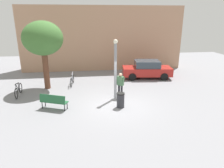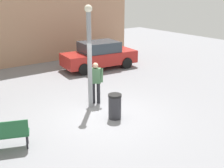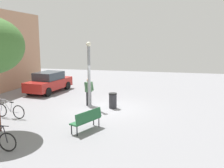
{
  "view_description": "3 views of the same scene",
  "coord_description": "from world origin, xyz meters",
  "px_view_note": "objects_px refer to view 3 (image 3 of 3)",
  "views": [
    {
      "loc": [
        -1.74,
        -11.41,
        5.09
      ],
      "look_at": [
        -0.3,
        -0.3,
        1.43
      ],
      "focal_mm": 32.66,
      "sensor_mm": 36.0,
      "label": 1
    },
    {
      "loc": [
        -5.39,
        -7.76,
        4.36
      ],
      "look_at": [
        0.32,
        -0.1,
        1.16
      ],
      "focal_mm": 45.63,
      "sensor_mm": 36.0,
      "label": 2
    },
    {
      "loc": [
        -13.66,
        -3.85,
        3.94
      ],
      "look_at": [
        0.9,
        -0.21,
        1.31
      ],
      "focal_mm": 40.25,
      "sensor_mm": 36.0,
      "label": 3
    }
  ],
  "objects_px": {
    "park_bench": "(87,119)",
    "lamppost": "(89,72)",
    "trash_bin": "(113,101)",
    "person_by_lamppost": "(89,90)",
    "bicycle_silver": "(10,111)",
    "parked_car_red": "(49,82)"
  },
  "relations": [
    {
      "from": "person_by_lamppost",
      "to": "park_bench",
      "type": "relative_size",
      "value": 1.01
    },
    {
      "from": "lamppost",
      "to": "park_bench",
      "type": "relative_size",
      "value": 2.32
    },
    {
      "from": "person_by_lamppost",
      "to": "park_bench",
      "type": "bearing_deg",
      "value": -161.75
    },
    {
      "from": "bicycle_silver",
      "to": "person_by_lamppost",
      "type": "bearing_deg",
      "value": -43.12
    },
    {
      "from": "bicycle_silver",
      "to": "parked_car_red",
      "type": "relative_size",
      "value": 0.41
    },
    {
      "from": "park_bench",
      "to": "parked_car_red",
      "type": "relative_size",
      "value": 0.38
    },
    {
      "from": "person_by_lamppost",
      "to": "bicycle_silver",
      "type": "relative_size",
      "value": 0.92
    },
    {
      "from": "bicycle_silver",
      "to": "trash_bin",
      "type": "height_order",
      "value": "bicycle_silver"
    },
    {
      "from": "trash_bin",
      "to": "bicycle_silver",
      "type": "bearing_deg",
      "value": 123.35
    },
    {
      "from": "person_by_lamppost",
      "to": "park_bench",
      "type": "xyz_separation_m",
      "value": [
        -4.14,
        -1.36,
        -0.42
      ]
    },
    {
      "from": "park_bench",
      "to": "trash_bin",
      "type": "bearing_deg",
      "value": -3.01
    },
    {
      "from": "person_by_lamppost",
      "to": "trash_bin",
      "type": "xyz_separation_m",
      "value": [
        -0.25,
        -1.57,
        -0.51
      ]
    },
    {
      "from": "person_by_lamppost",
      "to": "trash_bin",
      "type": "bearing_deg",
      "value": -98.95
    },
    {
      "from": "person_by_lamppost",
      "to": "parked_car_red",
      "type": "distance_m",
      "value": 5.28
    },
    {
      "from": "lamppost",
      "to": "parked_car_red",
      "type": "xyz_separation_m",
      "value": [
        3.45,
        4.45,
        -1.35
      ]
    },
    {
      "from": "lamppost",
      "to": "person_by_lamppost",
      "type": "relative_size",
      "value": 2.31
    },
    {
      "from": "lamppost",
      "to": "person_by_lamppost",
      "type": "bearing_deg",
      "value": 24.68
    },
    {
      "from": "lamppost",
      "to": "trash_bin",
      "type": "bearing_deg",
      "value": -85.39
    },
    {
      "from": "park_bench",
      "to": "lamppost",
      "type": "bearing_deg",
      "value": 17.61
    },
    {
      "from": "trash_bin",
      "to": "person_by_lamppost",
      "type": "bearing_deg",
      "value": 81.05
    },
    {
      "from": "bicycle_silver",
      "to": "trash_bin",
      "type": "xyz_separation_m",
      "value": [
        3.09,
        -4.69,
        0.07
      ]
    },
    {
      "from": "parked_car_red",
      "to": "trash_bin",
      "type": "relative_size",
      "value": 4.85
    }
  ]
}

